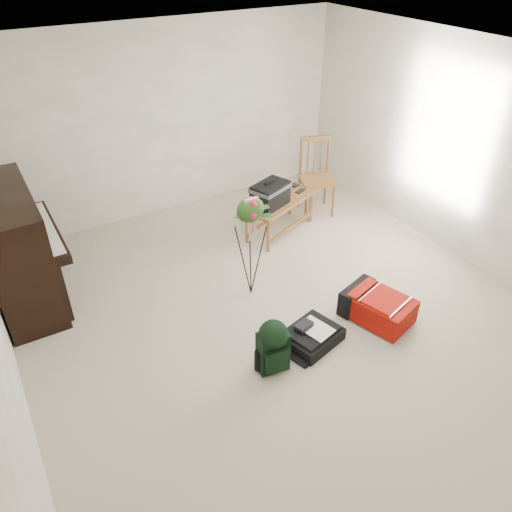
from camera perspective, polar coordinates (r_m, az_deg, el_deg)
floor at (r=5.31m, az=2.49°, el=-6.40°), size 5.00×5.50×0.01m
ceiling at (r=4.16m, az=3.39°, el=20.89°), size 5.00×5.50×0.01m
wall_back at (r=6.87m, az=-10.16°, el=14.89°), size 5.00×0.04×2.50m
wall_right at (r=6.22m, az=22.92°, el=10.71°), size 0.04×5.50×2.50m
piano at (r=5.72m, az=-25.57°, el=0.52°), size 0.71×1.50×1.25m
bench at (r=6.31m, az=1.71°, el=6.99°), size 1.14×0.78×0.81m
dining_chair at (r=6.99m, az=6.84°, el=8.90°), size 0.58×0.58×1.04m
red_suitcase at (r=5.30m, az=13.39°, el=-5.41°), size 0.63×0.79×0.29m
black_duffel at (r=4.95m, az=6.38°, el=-8.99°), size 0.63×0.55×0.23m
green_backpack at (r=4.52m, az=1.99°, el=-10.01°), size 0.30×0.27×0.55m
flower_stand at (r=5.22m, az=-0.63°, el=0.94°), size 0.39×0.39×1.21m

